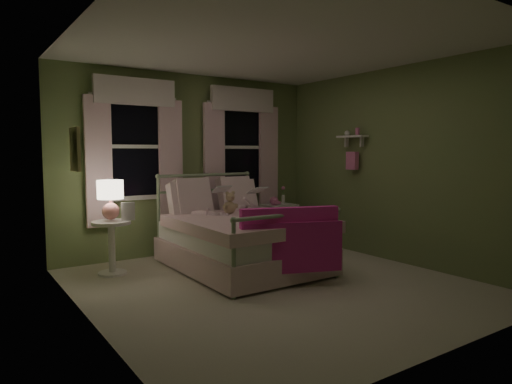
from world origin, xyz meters
TOP-DOWN VIEW (x-y plane):
  - room_shell at (0.00, 0.00)m, footprint 4.20×4.20m
  - bed at (0.06, 0.83)m, footprint 1.58×2.04m
  - pink_throw at (0.06, -0.20)m, footprint 1.08×0.50m
  - child_left at (-0.22, 1.25)m, footprint 0.33×0.28m
  - child_right at (0.34, 1.25)m, footprint 0.43×0.36m
  - book_left at (-0.22, 1.00)m, footprint 0.22×0.16m
  - book_right at (0.34, 1.00)m, footprint 0.20×0.11m
  - teddy_bear at (0.06, 1.09)m, footprint 0.22×0.18m
  - nightstand_left at (-1.38, 1.46)m, footprint 0.46×0.46m
  - table_lamp at (-1.38, 1.46)m, footprint 0.31×0.31m
  - book_nightstand at (-1.28, 1.38)m, footprint 0.19×0.24m
  - nightstand_right at (1.36, 1.73)m, footprint 0.50×0.40m
  - pink_toy at (1.26, 1.73)m, footprint 0.14×0.19m
  - bud_vase at (1.48, 1.78)m, footprint 0.06×0.06m
  - window_left at (-0.85, 2.03)m, footprint 1.34×0.13m
  - window_right at (0.85, 2.03)m, footprint 1.34×0.13m
  - wall_shelf at (1.90, 0.70)m, footprint 0.15×0.50m
  - framed_picture at (-1.95, 0.60)m, footprint 0.03×0.32m

SIDE VIEW (x-z plane):
  - bed at x=0.06m, z-range -0.21..0.98m
  - nightstand_left at x=-1.38m, z-range 0.09..0.74m
  - nightstand_right at x=1.36m, z-range 0.23..0.87m
  - pink_throw at x=0.06m, z-range 0.26..0.96m
  - book_nightstand at x=-1.28m, z-range 0.65..0.67m
  - pink_toy at x=1.26m, z-range 0.64..0.78m
  - bud_vase at x=1.48m, z-range 0.65..0.93m
  - teddy_bear at x=0.06m, z-range 0.64..0.94m
  - book_right at x=0.34m, z-range 0.79..1.05m
  - child_left at x=-0.22m, z-range 0.57..1.33m
  - table_lamp at x=-1.38m, z-range 0.72..1.19m
  - book_left at x=-0.22m, z-range 0.83..1.09m
  - child_right at x=0.34m, z-range 0.57..1.37m
  - room_shell at x=0.00m, z-range -0.80..3.40m
  - framed_picture at x=-1.95m, z-range 1.29..1.71m
  - wall_shelf at x=1.90m, z-range 1.22..1.82m
  - window_left at x=-0.85m, z-range 0.64..2.60m
  - window_right at x=0.85m, z-range 0.64..2.60m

